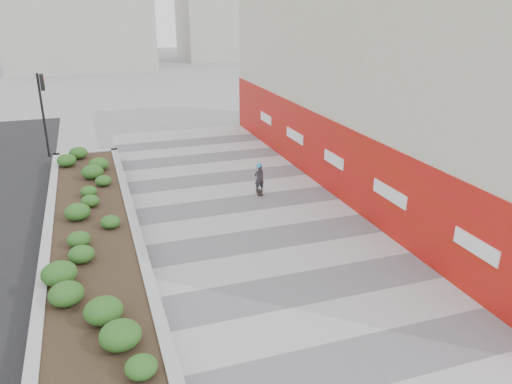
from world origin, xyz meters
The scene contains 7 objects.
ground centered at (0.00, 0.00, 0.00)m, with size 160.00×160.00×0.00m, color gray.
walkway centered at (0.00, 3.00, 0.01)m, with size 8.00×36.00×0.01m, color #A8A8AD.
building centered at (6.98, 8.98, 3.98)m, with size 6.04×24.08×8.00m.
planter centered at (-5.50, 7.00, 0.42)m, with size 3.00×18.00×0.90m.
traffic_signal_near centered at (-7.23, 17.50, 2.76)m, with size 0.33×0.28×4.20m.
manhole_cover centered at (0.50, 3.00, 0.00)m, with size 0.44×0.44×0.01m, color #595654.
skateboarder centered at (1.14, 9.05, 0.67)m, with size 0.46×0.75×1.32m.
Camera 1 is at (-5.18, -9.09, 7.43)m, focal length 35.00 mm.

